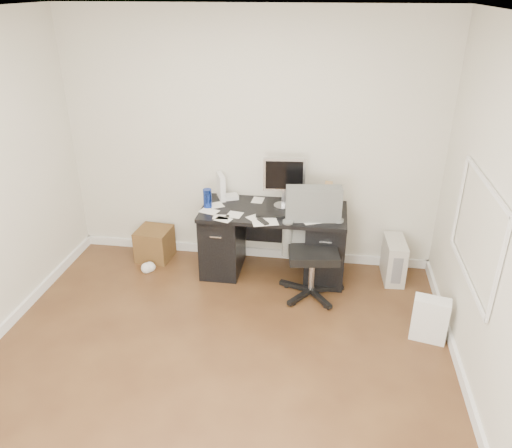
{
  "coord_description": "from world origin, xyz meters",
  "views": [
    {
      "loc": [
        0.82,
        -3.02,
        2.87
      ],
      "look_at": [
        0.18,
        1.2,
        0.8
      ],
      "focal_mm": 35.0,
      "sensor_mm": 36.0,
      "label": 1
    }
  ],
  "objects": [
    {
      "name": "ground",
      "position": [
        0.0,
        0.0,
        0.0
      ],
      "size": [
        4.0,
        4.0,
        0.0
      ],
      "primitive_type": "plane",
      "color": "#422715",
      "rests_on": "ground"
    },
    {
      "name": "room_shell",
      "position": [
        0.03,
        0.03,
        1.66
      ],
      "size": [
        4.02,
        4.02,
        2.71
      ],
      "color": "beige",
      "rests_on": "ground"
    },
    {
      "name": "desk",
      "position": [
        0.3,
        1.65,
        0.4
      ],
      "size": [
        1.5,
        0.7,
        0.75
      ],
      "color": "black",
      "rests_on": "ground"
    },
    {
      "name": "loose_papers",
      "position": [
        0.1,
        1.6,
        0.75
      ],
      "size": [
        1.1,
        0.6,
        0.0
      ],
      "primitive_type": null,
      "color": "white",
      "rests_on": "desk"
    },
    {
      "name": "lcd_monitor",
      "position": [
        0.39,
        1.75,
        1.02
      ],
      "size": [
        0.45,
        0.28,
        0.54
      ],
      "primitive_type": null,
      "rotation": [
        0.0,
        0.0,
        0.08
      ],
      "color": "#B9B8BD",
      "rests_on": "desk"
    },
    {
      "name": "keyboard",
      "position": [
        0.33,
        1.52,
        0.76
      ],
      "size": [
        0.4,
        0.18,
        0.02
      ],
      "primitive_type": "cube",
      "rotation": [
        0.0,
        0.0,
        0.12
      ],
      "color": "black",
      "rests_on": "desk"
    },
    {
      "name": "computer_mouse",
      "position": [
        0.73,
        1.64,
        0.78
      ],
      "size": [
        0.07,
        0.07,
        0.07
      ],
      "primitive_type": "sphere",
      "rotation": [
        0.0,
        0.0,
        -0.04
      ],
      "color": "#B9B8BD",
      "rests_on": "desk"
    },
    {
      "name": "travel_mug",
      "position": [
        -0.39,
        1.62,
        0.85
      ],
      "size": [
        0.1,
        0.1,
        0.2
      ],
      "primitive_type": "cylinder",
      "rotation": [
        0.0,
        0.0,
        0.11
      ],
      "color": "#16309C",
      "rests_on": "desk"
    },
    {
      "name": "white_binder",
      "position": [
        -0.3,
        1.87,
        0.89
      ],
      "size": [
        0.2,
        0.26,
        0.28
      ],
      "primitive_type": "cube",
      "rotation": [
        0.0,
        0.0,
        0.4
      ],
      "color": "white",
      "rests_on": "desk"
    },
    {
      "name": "magazine_file",
      "position": [
        0.84,
        1.82,
        0.87
      ],
      "size": [
        0.11,
        0.21,
        0.25
      ],
      "primitive_type": "cube",
      "rotation": [
        0.0,
        0.0,
        -0.04
      ],
      "color": "#A1844E",
      "rests_on": "desk"
    },
    {
      "name": "pen_cup",
      "position": [
        0.71,
        1.78,
        0.86
      ],
      "size": [
        0.12,
        0.12,
        0.23
      ],
      "primitive_type": null,
      "rotation": [
        0.0,
        0.0,
        0.25
      ],
      "color": "#5A3119",
      "rests_on": "desk"
    },
    {
      "name": "yellow_book",
      "position": [
        0.88,
        1.58,
        0.77
      ],
      "size": [
        0.17,
        0.21,
        0.04
      ],
      "primitive_type": "cube",
      "rotation": [
        0.0,
        0.0,
        -0.06
      ],
      "color": "yellow",
      "rests_on": "desk"
    },
    {
      "name": "paper_remote",
      "position": [
        0.25,
        1.35,
        0.76
      ],
      "size": [
        0.3,
        0.26,
        0.02
      ],
      "primitive_type": null,
      "rotation": [
        0.0,
        0.0,
        0.29
      ],
      "color": "white",
      "rests_on": "desk"
    },
    {
      "name": "office_chair",
      "position": [
        0.74,
        1.29,
        0.55
      ],
      "size": [
        0.7,
        0.7,
        1.1
      ],
      "primitive_type": null,
      "rotation": [
        0.0,
        0.0,
        0.14
      ],
      "color": "#4A4C4A",
      "rests_on": "ground"
    },
    {
      "name": "pc_tower",
      "position": [
        1.58,
        1.73,
        0.22
      ],
      "size": [
        0.22,
        0.46,
        0.45
      ],
      "primitive_type": "cube",
      "rotation": [
        0.0,
        0.0,
        0.06
      ],
      "color": "#BAB3A8",
      "rests_on": "ground"
    },
    {
      "name": "shopping_bag",
      "position": [
        1.8,
        0.73,
        0.21
      ],
      "size": [
        0.35,
        0.28,
        0.41
      ],
      "primitive_type": "cube",
      "rotation": [
        0.0,
        0.0,
        -0.22
      ],
      "color": "white",
      "rests_on": "ground"
    },
    {
      "name": "wicker_basket",
      "position": [
        -1.07,
        1.77,
        0.18
      ],
      "size": [
        0.39,
        0.39,
        0.36
      ],
      "primitive_type": "cube",
      "rotation": [
        0.0,
        0.0,
        -0.09
      ],
      "color": "#503218",
      "rests_on": "ground"
    },
    {
      "name": "desk_printer",
      "position": [
        -0.35,
        1.81,
        0.1
      ],
      "size": [
        0.39,
        0.34,
        0.2
      ],
      "primitive_type": "cube",
      "rotation": [
        0.0,
        0.0,
        -0.18
      ],
      "color": "slate",
      "rests_on": "ground"
    }
  ]
}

